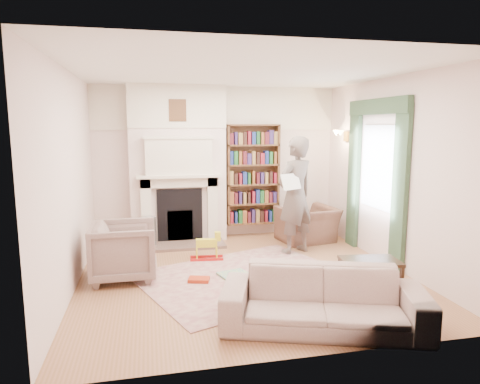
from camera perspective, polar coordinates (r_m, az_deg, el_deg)
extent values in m
plane|color=#8D5E38|center=(6.17, 0.50, -10.96)|extent=(4.50, 4.50, 0.00)
plane|color=white|center=(5.85, 0.54, 15.80)|extent=(4.50, 4.50, 0.00)
plane|color=silver|center=(8.05, -3.01, 3.92)|extent=(4.50, 0.00, 4.50)
plane|color=silver|center=(3.71, 8.17, -2.02)|extent=(4.50, 0.00, 4.50)
plane|color=silver|center=(5.79, -21.77, 1.34)|extent=(0.00, 4.50, 4.50)
plane|color=silver|center=(6.71, 19.64, 2.41)|extent=(0.00, 4.50, 4.50)
cube|color=silver|center=(7.79, -8.27, 3.67)|extent=(1.70, 0.35, 2.80)
cube|color=silver|center=(7.52, -8.09, 2.11)|extent=(1.47, 0.24, 0.05)
cube|color=black|center=(7.73, -8.02, -3.12)|extent=(0.80, 0.06, 0.96)
cube|color=silver|center=(7.51, -8.16, 4.67)|extent=(1.15, 0.18, 0.62)
cube|color=brown|center=(8.07, 1.71, 2.33)|extent=(1.00, 0.24, 1.85)
cube|color=silver|center=(7.04, 17.85, 3.19)|extent=(0.02, 0.90, 1.30)
cube|color=#2F482E|center=(6.45, 20.56, 0.34)|extent=(0.07, 0.32, 2.40)
cube|color=#2F482E|center=(7.66, 14.93, 1.87)|extent=(0.07, 0.32, 2.40)
cube|color=#2F482E|center=(6.99, 17.89, 10.80)|extent=(0.09, 1.70, 0.24)
cube|color=#C3B193|center=(6.05, 0.69, -11.31)|extent=(3.30, 2.93, 0.01)
imported|color=#432923|center=(7.87, 8.93, -4.31)|extent=(1.11, 1.01, 0.63)
imported|color=gray|center=(6.12, -15.22, -7.57)|extent=(0.88, 0.85, 0.79)
imported|color=#B3A894|center=(4.66, 11.04, -13.90)|extent=(2.25, 1.44, 0.61)
imported|color=#594E47|center=(7.04, 7.39, -0.45)|extent=(0.83, 0.72, 1.92)
cube|color=white|center=(6.77, 6.80, 1.37)|extent=(0.38, 0.26, 0.25)
cylinder|color=#B1B2B9|center=(7.52, -12.04, -5.33)|extent=(0.32, 0.32, 0.55)
cube|color=#C7CE48|center=(6.07, -0.67, -11.05)|extent=(0.49, 0.49, 0.03)
cube|color=#A32C12|center=(5.91, -5.50, -11.55)|extent=(0.32, 0.25, 0.05)
cube|color=red|center=(5.87, 6.33, -11.90)|extent=(0.30, 0.29, 0.02)
cube|color=red|center=(5.59, 2.72, -12.92)|extent=(0.28, 0.30, 0.02)
cube|color=red|center=(5.95, 3.33, -11.56)|extent=(0.29, 0.25, 0.02)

